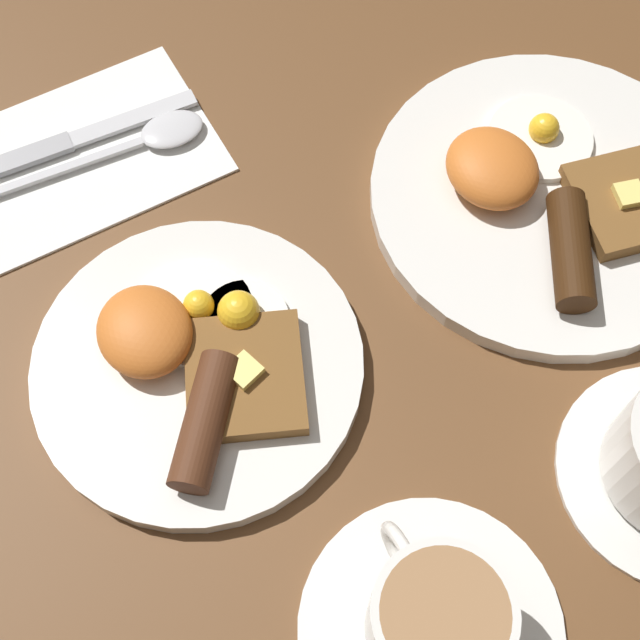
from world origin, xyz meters
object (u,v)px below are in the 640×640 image
at_px(breakfast_plate_near, 198,361).
at_px(breakfast_plate_far, 548,195).
at_px(teacup_near, 435,622).
at_px(spoon, 150,137).
at_px(knife, 69,142).

xyz_separation_m(breakfast_plate_near, breakfast_plate_far, (0.00, 0.29, -0.00)).
height_order(teacup_near, spoon, teacup_near).
xyz_separation_m(breakfast_plate_far, knife, (-0.23, -0.30, -0.01)).
height_order(teacup_near, knife, teacup_near).
bearing_deg(spoon, knife, 158.41).
relative_size(knife, spoon, 1.05).
relative_size(breakfast_plate_far, knife, 1.43).
height_order(breakfast_plate_far, teacup_near, teacup_near).
bearing_deg(knife, breakfast_plate_near, -84.43).
relative_size(breakfast_plate_near, knife, 1.20).
bearing_deg(breakfast_plate_near, breakfast_plate_far, 89.68).
bearing_deg(breakfast_plate_far, knife, -126.94).
xyz_separation_m(breakfast_plate_near, knife, (-0.23, -0.01, -0.01)).
relative_size(breakfast_plate_near, teacup_near, 1.40).
bearing_deg(breakfast_plate_near, spoon, 165.82).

